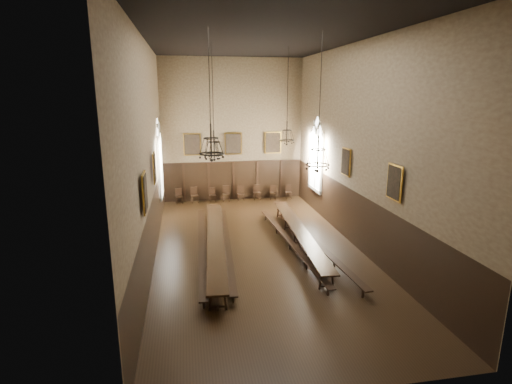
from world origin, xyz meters
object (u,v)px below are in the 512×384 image
object	(u,v)px
bench_right_outer	(312,242)
chair_7	(288,194)
bench_right_inner	(290,244)
chair_0	(179,199)
table_left	(216,245)
table_right	(299,237)
chair_1	(195,198)
chandelier_back_right	(287,133)
chandelier_back_left	(214,148)
chandelier_front_right	(318,157)
bench_left_outer	(202,247)
chair_4	(241,196)
chair_5	(257,195)
bench_left_inner	(227,245)
chair_2	(213,198)
chandelier_front_left	(211,146)
chair_6	(273,195)
chair_3	(226,197)

from	to	relation	value
bench_right_outer	chair_7	world-z (taller)	chair_7
bench_right_inner	chair_0	distance (m)	10.02
table_left	chair_0	size ratio (longest dim) A/B	10.96
table_right	bench_right_inner	world-z (taller)	table_right
chair_1	chandelier_back_right	distance (m)	8.52
chandelier_back_left	chandelier_front_right	size ratio (longest dim) A/B	1.03
bench_left_outer	chair_7	xyz separation A→B (m)	(6.09, 8.44, -0.02)
chair_4	chair_5	distance (m)	1.06
bench_left_inner	chair_2	size ratio (longest dim) A/B	10.89
bench_left_inner	chair_1	world-z (taller)	chair_1
chair_4	chair_7	distance (m)	3.19
table_left	chair_0	bearing A→B (deg)	100.77
table_right	bench_right_outer	bearing A→B (deg)	-46.02
bench_left_inner	bench_right_inner	distance (m)	2.81
chandelier_back_left	chandelier_back_right	bearing A→B (deg)	12.45
chandelier_front_left	chandelier_back_left	bearing A→B (deg)	84.57
bench_right_outer	bench_left_outer	bearing A→B (deg)	176.41
bench_right_inner	bench_left_inner	bearing A→B (deg)	174.77
chandelier_back_left	chandelier_back_right	distance (m)	3.83
chair_0	chandelier_back_left	bearing A→B (deg)	-83.95
chair_7	chair_5	bearing A→B (deg)	-179.97
chandelier_back_left	chair_7	bearing A→B (deg)	50.04
bench_right_inner	chandelier_back_right	distance (m)	5.64
chair_5	chair_7	size ratio (longest dim) A/B	1.11
chandelier_back_left	chandelier_back_right	world-z (taller)	same
bench_left_outer	chair_6	world-z (taller)	chair_6
chair_5	chandelier_back_right	bearing A→B (deg)	-84.28
bench_right_inner	bench_right_outer	world-z (taller)	bench_right_outer
chair_2	bench_left_inner	bearing A→B (deg)	-94.68
chair_2	bench_right_inner	bearing A→B (deg)	-77.02
chair_3	chair_4	xyz separation A→B (m)	(0.97, -0.03, -0.02)
bench_right_outer	chair_1	xyz separation A→B (m)	(-5.04, 8.76, 0.01)
chair_1	chandelier_back_right	xyz separation A→B (m)	(4.59, -5.54, 4.58)
bench_right_outer	chandelier_front_right	xyz separation A→B (m)	(-0.52, -1.83, 4.19)
bench_left_outer	chair_2	xyz separation A→B (m)	(1.06, 8.50, -0.02)
bench_right_outer	chair_5	bearing A→B (deg)	96.33
table_right	bench_right_inner	size ratio (longest dim) A/B	1.02
chair_5	chair_6	size ratio (longest dim) A/B	1.08
chair_2	bench_right_outer	bearing A→B (deg)	-71.14
chair_7	table_right	bearing A→B (deg)	-99.06
chandelier_back_left	chandelier_front_right	xyz separation A→B (m)	(3.63, -4.24, 0.13)
chair_1	chair_3	bearing A→B (deg)	-10.05
chair_1	chair_5	world-z (taller)	chair_1
bench_left_inner	chandelier_back_left	bearing A→B (deg)	98.36
chandelier_front_left	bench_left_outer	bearing A→B (deg)	100.01
table_left	table_right	xyz separation A→B (m)	(3.88, 0.43, -0.03)
bench_right_inner	bench_right_outer	xyz separation A→B (m)	(1.05, -0.04, 0.02)
chair_0	chair_1	world-z (taller)	chair_1
table_left	chair_4	distance (m)	8.99
table_left	chandelier_back_left	size ratio (longest dim) A/B	2.02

